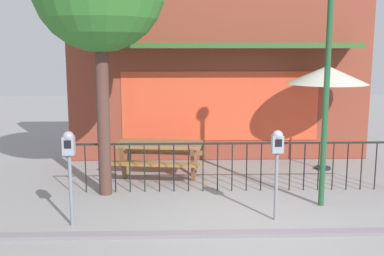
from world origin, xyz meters
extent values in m
plane|color=gray|center=(0.00, 0.00, 0.00)|extent=(40.00, 40.00, 0.00)
cube|color=#541F22|center=(0.00, 4.55, 0.00)|extent=(7.42, 0.54, 0.01)
cube|color=brown|center=(0.00, 4.55, 2.32)|extent=(7.42, 0.50, 4.64)
cube|color=#E54C2D|center=(0.00, 4.29, 1.35)|extent=(4.82, 0.02, 1.70)
cube|color=#305C25|center=(0.00, 3.85, 2.82)|extent=(6.31, 0.90, 0.12)
cube|color=black|center=(0.00, 1.75, 0.95)|extent=(6.23, 0.04, 0.04)
cylinder|color=black|center=(-3.12, 1.75, 0.47)|extent=(0.02, 0.02, 0.95)
cylinder|color=black|center=(-2.83, 1.75, 0.47)|extent=(0.02, 0.02, 0.95)
cylinder|color=black|center=(-2.55, 1.75, 0.47)|extent=(0.02, 0.02, 0.95)
cylinder|color=black|center=(-2.27, 1.75, 0.47)|extent=(0.02, 0.02, 0.95)
cylinder|color=black|center=(-1.98, 1.75, 0.47)|extent=(0.02, 0.02, 0.95)
cylinder|color=black|center=(-1.70, 1.75, 0.47)|extent=(0.02, 0.02, 0.95)
cylinder|color=black|center=(-1.42, 1.75, 0.47)|extent=(0.02, 0.02, 0.95)
cylinder|color=black|center=(-1.13, 1.75, 0.47)|extent=(0.02, 0.02, 0.95)
cylinder|color=black|center=(-0.85, 1.75, 0.47)|extent=(0.02, 0.02, 0.95)
cylinder|color=black|center=(-0.57, 1.75, 0.47)|extent=(0.02, 0.02, 0.95)
cylinder|color=black|center=(-0.28, 1.75, 0.47)|extent=(0.02, 0.02, 0.95)
cylinder|color=black|center=(0.00, 1.75, 0.47)|extent=(0.02, 0.02, 0.95)
cylinder|color=black|center=(0.28, 1.75, 0.47)|extent=(0.02, 0.02, 0.95)
cylinder|color=black|center=(0.57, 1.75, 0.47)|extent=(0.02, 0.02, 0.95)
cylinder|color=black|center=(0.85, 1.75, 0.47)|extent=(0.02, 0.02, 0.95)
cylinder|color=black|center=(1.13, 1.75, 0.47)|extent=(0.02, 0.02, 0.95)
cylinder|color=black|center=(1.42, 1.75, 0.47)|extent=(0.02, 0.02, 0.95)
cylinder|color=black|center=(1.70, 1.75, 0.47)|extent=(0.02, 0.02, 0.95)
cylinder|color=black|center=(1.98, 1.75, 0.47)|extent=(0.02, 0.02, 0.95)
cylinder|color=black|center=(2.27, 1.75, 0.47)|extent=(0.02, 0.02, 0.95)
cylinder|color=black|center=(2.55, 1.75, 0.47)|extent=(0.02, 0.02, 0.95)
cylinder|color=black|center=(2.83, 1.75, 0.47)|extent=(0.02, 0.02, 0.95)
cube|color=brown|center=(-1.44, 2.74, 0.74)|extent=(1.89, 1.00, 0.07)
cube|color=olive|center=(-1.52, 2.19, 0.44)|extent=(1.82, 0.50, 0.05)
cube|color=olive|center=(-1.37, 3.28, 0.44)|extent=(1.82, 0.50, 0.05)
cube|color=brown|center=(-2.21, 2.56, 0.37)|extent=(0.12, 0.36, 0.78)
cube|color=brown|center=(-2.13, 3.12, 0.37)|extent=(0.12, 0.36, 0.78)
cube|color=brown|center=(-0.75, 2.36, 0.37)|extent=(0.12, 0.36, 0.78)
cube|color=brown|center=(-0.67, 2.92, 0.37)|extent=(0.12, 0.36, 0.78)
cylinder|color=black|center=(2.30, 3.33, 0.03)|extent=(0.36, 0.36, 0.05)
cylinder|color=#AFB8BB|center=(2.30, 3.33, 1.16)|extent=(0.04, 0.04, 2.32)
cone|color=beige|center=(2.30, 3.33, 2.17)|extent=(1.82, 1.82, 0.40)
cylinder|color=slate|center=(-2.74, 0.05, 0.57)|extent=(0.06, 0.06, 1.15)
cube|color=#8A969F|center=(-2.74, 0.05, 1.29)|extent=(0.18, 0.14, 0.28)
sphere|color=#928AA1|center=(-2.74, 0.05, 1.43)|extent=(0.17, 0.17, 0.17)
cube|color=black|center=(-2.74, -0.02, 1.32)|extent=(0.11, 0.01, 0.13)
cylinder|color=gray|center=(0.52, 0.18, 0.56)|extent=(0.06, 0.06, 1.13)
cube|color=#88969A|center=(0.52, 0.18, 1.26)|extent=(0.18, 0.14, 0.27)
sphere|color=#8D8BA2|center=(0.52, 0.18, 1.40)|extent=(0.17, 0.17, 0.17)
cube|color=black|center=(0.52, 0.10, 1.30)|extent=(0.11, 0.01, 0.12)
cylinder|color=#4E322B|center=(-2.44, 1.64, 1.61)|extent=(0.24, 0.24, 3.22)
cylinder|color=#204F2D|center=(1.49, 0.86, 1.90)|extent=(0.10, 0.10, 3.80)
cube|color=slate|center=(0.00, -0.44, 0.00)|extent=(10.39, 0.20, 0.11)
camera|label=1|loc=(-1.08, -7.01, 2.79)|focal=43.59mm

